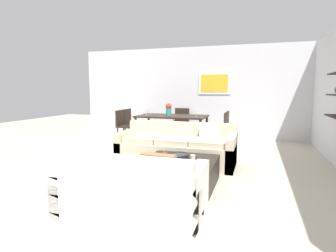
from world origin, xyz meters
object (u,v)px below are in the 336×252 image
object	(u,v)px
dining_chair_right_far	(223,125)
dining_chair_left_far	(131,122)
dining_chair_left_near	(124,124)
centerpiece_vase	(169,109)
dining_chair_right_near	(221,128)
coffee_table	(179,172)
apple_on_coffee_table	(164,154)
wine_glass_left_far	(150,110)
wine_glass_left_near	(147,111)
dining_table	(172,118)
sofa_beige	(177,149)
dining_chair_head	(181,121)
wine_glass_right_near	(196,112)
decorative_bowl	(178,156)
candle_jar	(193,157)
loveseat_white	(132,191)

from	to	relation	value
dining_chair_right_far	dining_chair_left_far	bearing A→B (deg)	180.00
dining_chair_left_near	centerpiece_vase	distance (m)	1.33
dining_chair_left_far	dining_chair_right_far	bearing A→B (deg)	0.00
dining_chair_right_near	centerpiece_vase	xyz separation A→B (m)	(-1.41, 0.20, 0.42)
coffee_table	apple_on_coffee_table	distance (m)	0.39
dining_chair_left_far	wine_glass_left_far	world-z (taller)	wine_glass_left_far
centerpiece_vase	wine_glass_left_far	bearing A→B (deg)	164.74
dining_chair_left_far	wine_glass_left_near	world-z (taller)	wine_glass_left_near
dining_table	dining_chair_right_far	xyz separation A→B (m)	(1.33, 0.23, -0.18)
dining_table	dining_chair_right_far	distance (m)	1.36
sofa_beige	dining_chair_head	xyz separation A→B (m)	(-0.71, 2.90, 0.21)
dining_table	dining_chair_left_far	bearing A→B (deg)	170.01
dining_chair_left_near	dining_chair_head	xyz separation A→B (m)	(1.33, 1.16, 0.00)
dining_chair_right_near	dining_chair_head	bearing A→B (deg)	138.85
coffee_table	dining_chair_right_far	size ratio (longest dim) A/B	1.23
dining_chair_head	wine_glass_right_near	xyz separation A→B (m)	(0.68, -1.06, 0.36)
wine_glass_right_near	dining_chair_right_far	bearing A→B (deg)	29.33
wine_glass_left_far	dining_chair_right_far	bearing A→B (deg)	3.00
wine_glass_left_far	coffee_table	bearing A→B (deg)	-61.67
decorative_bowl	candle_jar	xyz separation A→B (m)	(0.23, 0.02, -0.01)
sofa_beige	coffee_table	size ratio (longest dim) A/B	2.07
dining_chair_right_near	wine_glass_right_near	bearing A→B (deg)	170.74
apple_on_coffee_table	wine_glass_left_near	world-z (taller)	wine_glass_left_near
apple_on_coffee_table	dining_chair_head	bearing A→B (deg)	101.36
wine_glass_left_near	dining_chair_right_far	bearing A→B (deg)	10.22
decorative_bowl	dining_chair_left_far	xyz separation A→B (m)	(-2.36, 3.31, 0.08)
sofa_beige	wine_glass_left_near	world-z (taller)	wine_glass_left_near
decorative_bowl	dining_chair_head	world-z (taller)	dining_chair_head
dining_chair_left_near	dining_chair_right_near	bearing A→B (deg)	0.00
dining_chair_left_far	centerpiece_vase	world-z (taller)	centerpiece_vase
dining_chair_head	dining_chair_right_far	distance (m)	1.50
dining_chair_left_near	apple_on_coffee_table	bearing A→B (deg)	-52.55
dining_chair_head	wine_glass_right_near	size ratio (longest dim) A/B	5.27
apple_on_coffee_table	wine_glass_right_near	size ratio (longest dim) A/B	0.50
decorative_bowl	apple_on_coffee_table	size ratio (longest dim) A/B	3.99
dining_chair_left_far	dining_table	bearing A→B (deg)	-9.99
centerpiece_vase	dining_chair_left_far	bearing A→B (deg)	167.82
sofa_beige	wine_glass_right_near	distance (m)	1.93
decorative_bowl	dining_table	bearing A→B (deg)	108.56
dining_chair_right_near	wine_glass_left_near	xyz separation A→B (m)	(-2.01, 0.11, 0.35)
dining_chair_left_far	centerpiece_vase	size ratio (longest dim) A/B	2.68
decorative_bowl	dining_chair_left_far	size ratio (longest dim) A/B	0.38
apple_on_coffee_table	loveseat_white	bearing A→B (deg)	-87.52
dining_chair_right_far	wine_glass_right_near	world-z (taller)	wine_glass_right_near
centerpiece_vase	wine_glass_left_near	bearing A→B (deg)	-171.03
candle_jar	dining_chair_head	xyz separation A→B (m)	(-1.26, 3.98, 0.09)
dining_chair_right_far	centerpiece_vase	bearing A→B (deg)	-169.25
wine_glass_right_near	wine_glass_left_near	distance (m)	1.36
loveseat_white	centerpiece_vase	world-z (taller)	centerpiece_vase
dining_chair_left_far	centerpiece_vase	xyz separation A→B (m)	(1.24, -0.27, 0.42)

